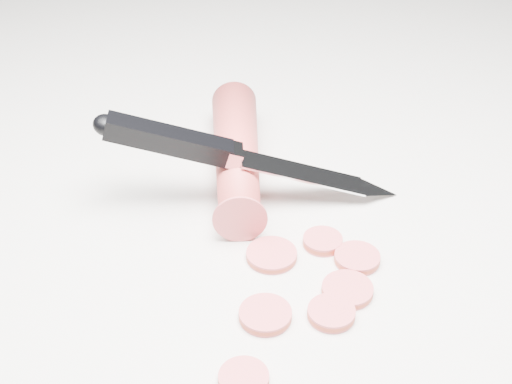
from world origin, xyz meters
TOP-DOWN VIEW (x-y plane):
  - ground at (0.00, 0.00)m, footprint 2.40×2.40m
  - carrot at (0.03, 0.08)m, footprint 0.14×0.17m
  - carrot_slice_0 at (-0.10, -0.10)m, footprint 0.03×0.03m
  - carrot_slice_1 at (-0.06, -0.07)m, footprint 0.04×0.04m
  - carrot_slice_2 at (-0.02, -0.09)m, footprint 0.03×0.03m
  - carrot_slice_3 at (0.02, -0.04)m, footprint 0.03×0.03m
  - carrot_slice_4 at (0.00, -0.08)m, footprint 0.04×0.04m
  - carrot_slice_5 at (-0.02, -0.02)m, footprint 0.04×0.04m
  - carrot_slice_6 at (0.03, -0.06)m, footprint 0.03×0.03m
  - kitchen_knife at (0.02, 0.04)m, footprint 0.21×0.17m

SIDE VIEW (x-z plane):
  - ground at x=0.00m, z-range 0.00..0.00m
  - carrot_slice_0 at x=-0.10m, z-range 0.00..0.01m
  - carrot_slice_5 at x=-0.02m, z-range 0.00..0.01m
  - carrot_slice_4 at x=0.00m, z-range 0.00..0.01m
  - carrot_slice_6 at x=0.03m, z-range 0.00..0.01m
  - carrot_slice_1 at x=-0.06m, z-range 0.00..0.01m
  - carrot_slice_3 at x=0.02m, z-range 0.00..0.01m
  - carrot_slice_2 at x=-0.02m, z-range 0.00..0.01m
  - carrot at x=0.03m, z-range 0.00..0.04m
  - kitchen_knife at x=0.02m, z-range 0.00..0.08m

